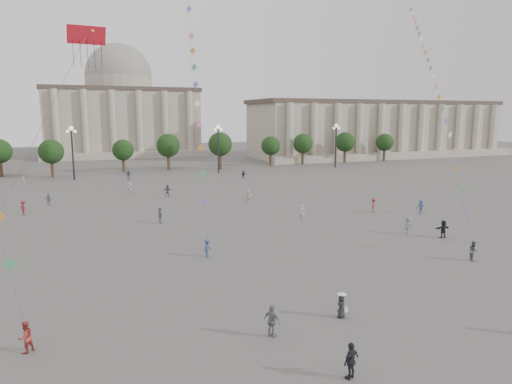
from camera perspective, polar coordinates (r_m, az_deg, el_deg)
name	(u,v)px	position (r m, az deg, el deg)	size (l,w,h in m)	color
ground	(304,299)	(33.14, 6.06, -13.15)	(360.00, 360.00, 0.00)	#4E4C4A
hall_east	(378,129)	(150.38, 15.05, 7.62)	(84.00, 26.22, 17.20)	#ADA191
hall_central	(121,110)	(156.89, -16.54, 9.75)	(48.30, 34.30, 35.50)	#ADA191
tree_row	(144,148)	(106.24, -13.80, 5.34)	(137.12, 5.12, 8.00)	#3C2A1E
lamp_post_mid_west	(72,143)	(97.16, -22.01, 5.71)	(2.00, 0.90, 10.65)	#262628
lamp_post_mid_east	(218,140)	(101.49, -4.74, 6.51)	(2.00, 0.90, 10.65)	#262628
lamp_post_far_east	(336,137)	(113.84, 9.97, 6.73)	(2.00, 0.90, 10.65)	#262628
person_crowd_0	(128,175)	(94.28, -15.66, 2.04)	(1.12, 0.47, 1.91)	#36527B
person_crowd_3	(443,229)	(51.95, 22.36, -4.30)	(1.76, 0.56, 1.90)	black
person_crowd_4	(130,188)	(78.50, -15.52, 0.50)	(1.56, 0.50, 1.69)	silver
person_crowd_6	(408,225)	(52.38, 18.46, -3.99)	(1.20, 0.69, 1.85)	slate
person_crowd_7	(248,196)	(67.42, -0.99, -0.49)	(1.81, 0.58, 1.95)	silver
person_crowd_8	(374,205)	(62.71, 14.50, -1.57)	(1.24, 0.71, 1.92)	#992942
person_crowd_9	(243,174)	(93.51, -1.59, 2.22)	(1.43, 0.45, 1.54)	black
person_crowd_10	(24,181)	(92.97, -27.04, 1.20)	(0.65, 0.43, 1.78)	#B0B0AB
person_crowd_12	(168,190)	(74.07, -10.99, 0.20)	(1.70, 0.54, 1.83)	slate
person_crowd_13	(302,213)	(56.20, 5.77, -2.59)	(0.70, 0.46, 1.92)	#B3B2AE
person_crowd_14	(421,207)	(63.20, 19.91, -1.77)	(1.23, 0.71, 1.90)	#354977
person_crowd_16	(49,200)	(71.68, -24.50, -0.86)	(0.99, 0.41, 1.69)	slate
person_crowd_17	(24,208)	(66.24, -27.04, -1.74)	(1.25, 0.72, 1.93)	maroon
person_crowd_21	(160,215)	(55.71, -11.89, -2.86)	(1.12, 0.47, 1.92)	slate
tourist_3	(272,321)	(27.54, 2.02, -15.81)	(1.14, 0.47, 1.95)	slate
tourist_4	(351,361)	(24.19, 11.80, -19.94)	(1.11, 0.46, 1.89)	#232228
kite_flyer_0	(25,337)	(28.83, -26.87, -15.88)	(0.86, 0.67, 1.78)	#A1362B
kite_flyer_1	(207,248)	(42.01, -6.08, -6.97)	(1.09, 0.63, 1.69)	navy
kite_flyer_2	(473,251)	(45.09, 25.52, -6.65)	(0.87, 0.68, 1.79)	#58585C
hat_person	(341,305)	(30.41, 10.64, -13.75)	(0.88, 0.81, 1.69)	black
dragon_kite	(86,50)	(30.11, -20.53, 16.32)	(4.99, 6.88, 21.92)	red
kite_train_east	(430,72)	(70.10, 20.97, 13.83)	(27.10, 41.84, 60.17)	#3F3F3F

